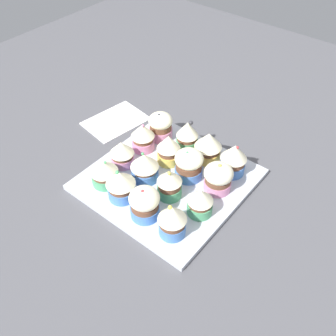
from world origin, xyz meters
The scene contains 19 objects.
ground_plane centered at (0.00, 0.00, -1.50)cm, with size 180.00×180.00×3.00cm, color #4C4C51.
baking_tray centered at (0.00, 0.00, 0.60)cm, with size 33.17×33.17×1.20cm.
cupcake_0 centered at (-10.20, -10.57, 5.29)cm, with size 5.92×5.92×8.12cm.
cupcake_1 centered at (-3.21, -10.80, 5.13)cm, with size 6.38×6.38×7.54cm.
cupcake_2 centered at (3.05, -11.13, 5.03)cm, with size 5.33×5.33×7.87cm.
cupcake_3 centered at (10.47, -10.09, 4.76)cm, with size 5.93×5.93×7.25cm.
cupcake_4 centered at (-10.46, -4.11, 4.66)cm, with size 6.35×6.35×7.06cm.
cupcake_5 centered at (-3.23, -3.32, 4.86)cm, with size 6.38×6.38×7.42cm.
cupcake_6 centered at (3.33, -4.32, 5.07)cm, with size 5.48×5.48×7.56cm.
cupcake_7 centered at (11.09, -4.16, 4.84)cm, with size 5.71×5.71×7.35cm.
cupcake_8 centered at (-11.32, 3.68, 4.43)cm, with size 5.30×5.30×6.41cm.
cupcake_9 centered at (-3.53, 3.87, 4.81)cm, with size 5.35×5.35×7.40cm.
cupcake_10 centered at (3.94, 3.28, 4.79)cm, with size 6.27×6.27×7.23cm.
cupcake_11 centered at (11.17, 2.97, 4.49)cm, with size 5.66×5.66×6.39cm.
cupcake_12 centered at (-10.18, 11.33, 5.13)cm, with size 5.68×5.68×7.85cm.
cupcake_13 centered at (-3.09, 11.28, 4.83)cm, with size 6.25×6.25×7.38cm.
cupcake_14 centered at (4.06, 10.62, 4.92)cm, with size 6.30×6.30×7.41cm.
cupcake_15 centered at (9.85, 9.87, 4.46)cm, with size 6.17×6.17×6.54cm.
napkin centered at (25.11, -8.59, 0.30)cm, with size 11.45×15.74×0.60cm, color white.
Camera 1 is at (-37.95, 47.08, 62.60)cm, focal length 40.80 mm.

